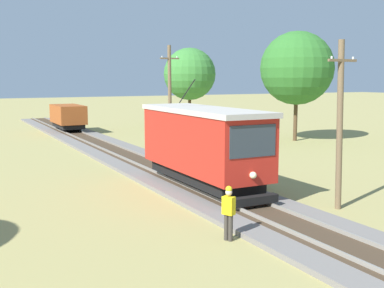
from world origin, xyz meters
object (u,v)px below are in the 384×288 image
second_worker (261,167)px  utility_pole_near_tram (340,123)px  red_tram (203,144)px  track_worker (229,211)px  freight_car (68,116)px  tree_right_near (190,74)px  tree_left_far (297,68)px  utility_pole_mid (170,99)px

second_worker → utility_pole_near_tram: bearing=145.7°
red_tram → second_worker: bearing=-15.5°
track_worker → second_worker: bearing=-157.1°
track_worker → second_worker: (5.32, 5.69, 0.00)m
freight_car → second_worker: size_ratio=2.91×
tree_right_near → tree_left_far: bearing=-77.4°
utility_pole_near_tram → second_worker: bearing=97.3°
utility_pole_near_tram → tree_right_near: bearing=73.6°
utility_pole_near_tram → freight_car: bearing=95.9°
freight_car → second_worker: bearing=-84.3°
utility_pole_near_tram → track_worker: bearing=-167.3°
track_worker → tree_right_near: (14.95, 32.07, 4.59)m
second_worker → tree_right_near: tree_right_near is taller
utility_pole_mid → tree_left_far: size_ratio=0.82×
utility_pole_near_tram → second_worker: 5.02m
track_worker → second_worker: 7.79m
utility_pole_mid → second_worker: utility_pole_mid is taller
second_worker → tree_left_far: tree_left_far is taller
freight_car → utility_pole_mid: utility_pole_mid is taller
freight_car → utility_pole_mid: size_ratio=0.71×
red_tram → freight_car: red_tram is taller
utility_pole_mid → tree_left_far: bearing=6.9°
utility_pole_near_tram → tree_left_far: size_ratio=0.74×
tree_right_near → track_worker: bearing=-115.0°
red_tram → freight_car: (-0.00, 26.78, -0.64)m
utility_pole_near_tram → tree_right_near: 32.13m
freight_car → tree_right_near: 13.06m
second_worker → track_worker: bearing=95.3°
utility_pole_mid → tree_right_near: bearing=58.6°
freight_car → utility_pole_near_tram: (3.29, -31.90, 1.85)m
utility_pole_mid → track_worker: size_ratio=4.12×
freight_car → tree_left_far: size_ratio=0.58×
second_worker → tree_right_near: (9.64, 26.38, 4.59)m
utility_pole_mid → tree_left_far: tree_left_far is taller
utility_pole_mid → tree_right_near: tree_right_near is taller
tree_left_far → utility_pole_mid: bearing=-173.1°
utility_pole_near_tram → track_worker: 6.49m
utility_pole_near_tram → second_worker: (-0.56, 4.36, -2.43)m
freight_car → track_worker: 33.33m
red_tram → utility_pole_near_tram: 6.21m
utility_pole_near_tram → tree_left_far: tree_left_far is taller
red_tram → tree_right_near: 28.65m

